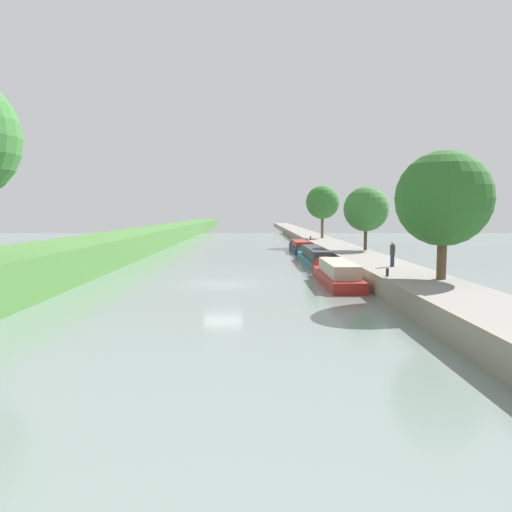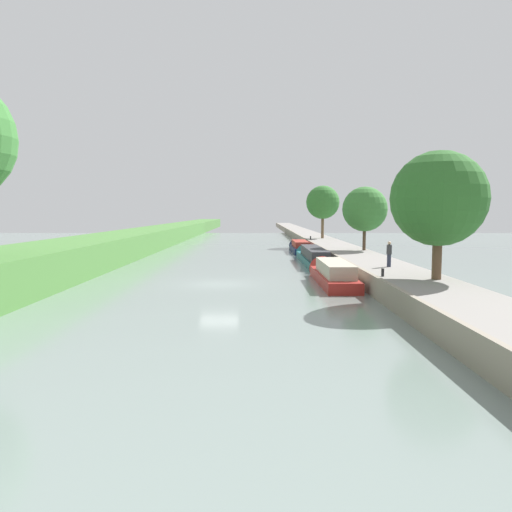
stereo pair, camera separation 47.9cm
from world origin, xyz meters
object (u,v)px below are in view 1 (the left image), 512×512
Objects in this scene: narrowboat_navy at (300,247)px; mooring_bollard_far at (310,238)px; narrowboat_red at (335,273)px; narrowboat_teal at (314,256)px; person_walking at (392,253)px; mooring_bollard_near at (387,272)px.

mooring_bollard_far is at bearing 68.38° from narrowboat_navy.
narrowboat_red is 12.89m from narrowboat_teal.
person_walking reaches higher than mooring_bollard_near.
person_walking reaches higher than narrowboat_navy.
person_walking is at bearing -14.92° from narrowboat_red.
person_walking reaches higher than narrowboat_teal.
person_walking is 3.69× the size of mooring_bollard_far.
narrowboat_teal is at bearing -95.59° from mooring_bollard_far.
person_walking is 32.00m from mooring_bollard_far.
person_walking reaches higher than mooring_bollard_far.
narrowboat_red is at bearing 165.08° from person_walking.
narrowboat_navy is 23.15× the size of mooring_bollard_near.
mooring_bollard_far is at bearing 90.00° from mooring_bollard_near.
person_walking is at bearing -87.06° from mooring_bollard_far.
narrowboat_red reaches higher than narrowboat_teal.
narrowboat_red is 31.07m from mooring_bollard_far.
narrowboat_navy is at bearing 89.82° from narrowboat_red.
narrowboat_teal is 18.21m from mooring_bollard_far.
narrowboat_red is 1.02× the size of narrowboat_navy.
mooring_bollard_near is at bearing -71.79° from narrowboat_red.
person_walking is 5.20m from mooring_bollard_near.
mooring_bollard_far reaches higher than narrowboat_red.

